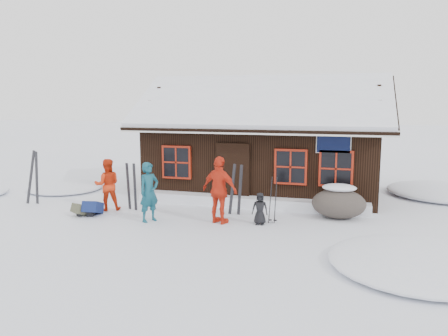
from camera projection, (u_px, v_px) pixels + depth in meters
The scene contains 15 objects.
ground at pixel (181, 221), 12.53m from camera, with size 120.00×120.00×0.00m, color white.
mountain_hut at pixel (265, 150), 16.62m from camera, with size 8.90×6.09×4.42m.
snow_drift at pixel (249, 202), 14.23m from camera, with size 7.60×0.60×0.35m, color white.
snow_mounds at pixel (251, 210), 13.85m from camera, with size 20.60×13.20×0.48m.
skier_teal at pixel (149, 192), 12.41m from camera, with size 0.62×0.41×1.71m, color #124757.
skier_orange_left at pixel (107, 185), 13.72m from camera, with size 0.79×0.62×1.64m, color red.
skier_orange_right at pixel (220, 190), 12.19m from camera, with size 1.11×0.46×1.90m, color red.
skier_crouched at pixel (260, 209), 12.14m from camera, with size 0.44×0.29×0.90m, color black.
boulder at pixel (339, 203), 12.81m from camera, with size 1.57×1.18×0.91m.
ski_pair_left at pixel (34, 178), 14.52m from camera, with size 0.71×0.28×1.86m.
ski_pair_mid at pixel (132, 187), 13.80m from camera, with size 0.40×0.11×1.54m.
ski_pair_right at pixel (236, 190), 13.17m from camera, with size 0.48×0.17×1.60m.
ski_poles at pixel (273, 201), 12.26m from camera, with size 0.24×0.12×1.36m.
backpack_blue at pixel (93, 210), 13.16m from camera, with size 0.45×0.60×0.33m, color navy.
backpack_olive at pixel (81, 211), 13.12m from camera, with size 0.37×0.49×0.27m, color #4C4C36.
Camera 1 is at (4.54, -11.34, 3.38)m, focal length 35.00 mm.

